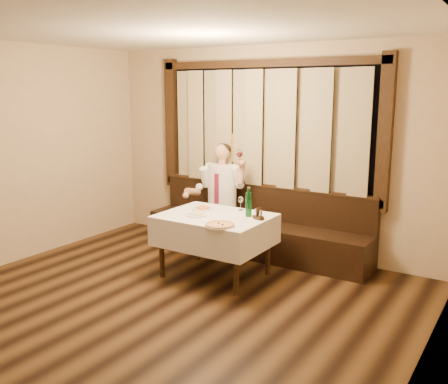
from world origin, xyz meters
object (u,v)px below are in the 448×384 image
Objects in this scene: pasta_red at (203,207)px; dining_table at (215,224)px; pasta_cream at (197,212)px; banquette at (256,231)px; cruet_caddy at (258,215)px; green_bottle at (249,204)px; pizza at (220,225)px; seated_man at (219,189)px.

dining_table is at bearing -27.49° from pasta_red.
pasta_red is 1.03× the size of pasta_cream.
pasta_red is (-0.27, -0.88, 0.48)m from banquette.
banquette reaches higher than cruet_caddy.
cruet_caddy is (0.70, 0.23, 0.01)m from pasta_cream.
green_bottle reaches higher than cruet_caddy.
banquette is 1.17m from cruet_caddy.
cruet_caddy is (0.21, 0.48, 0.03)m from pizza.
seated_man is (-0.27, 0.79, 0.06)m from pasta_red.
banquette reaches higher than pizza.
dining_table is 0.56m from cruet_caddy.
green_bottle reaches higher than banquette.
seated_man is (-0.91, 0.77, -0.05)m from green_bottle.
cruet_caddy is (0.53, -0.92, 0.49)m from banquette.
green_bottle is (0.05, 0.54, 0.13)m from pizza.
dining_table is at bearing -151.25° from cruet_caddy.
pasta_cream is at bearing 152.92° from pizza.
green_bottle is 0.23× the size of seated_man.
seated_man is (-0.54, 0.93, 0.20)m from dining_table.
green_bottle is at bearing 178.11° from cruet_caddy.
dining_table is 3.82× the size of pizza.
green_bottle reaches higher than pasta_cream.
banquette is 9.19× the size of green_bottle.
pasta_cream is at bearing -98.56° from banquette.
pizza reaches higher than dining_table.
pasta_cream is at bearing -143.30° from dining_table.
pasta_cream is (-0.17, -0.13, 0.14)m from dining_table.
pasta_cream is 0.62m from green_bottle.
seated_man reaches higher than pizza.
green_bottle is (0.54, 0.29, 0.11)m from pasta_cream.
green_bottle is (0.64, 0.02, 0.11)m from pasta_red.
pasta_red is at bearing -164.89° from cruet_caddy.
pizza is at bearing -50.17° from dining_table.
green_bottle is (0.37, -0.87, 0.59)m from banquette.
banquette reaches higher than dining_table.
pasta_cream is at bearing -69.83° from pasta_red.
seated_man reaches higher than green_bottle.
banquette is 1.51m from pizza.
dining_table is at bearing 36.70° from pasta_cream.
banquette is 2.52× the size of dining_table.
pasta_red is (-0.27, 0.14, 0.14)m from dining_table.
cruet_caddy is (0.80, -0.04, 0.01)m from pasta_red.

